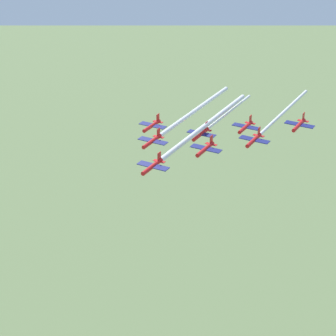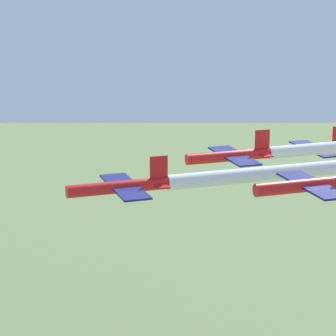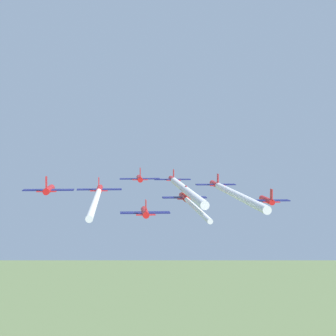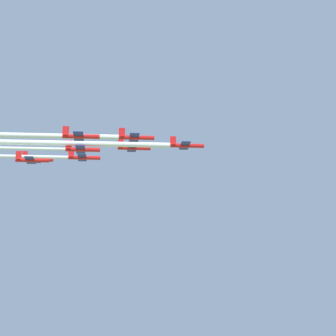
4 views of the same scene
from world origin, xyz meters
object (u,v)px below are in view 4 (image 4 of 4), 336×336
Objects in this scene: jet_3 at (83,158)px; jet_6 at (36,159)px; jet_5 at (80,136)px; jet_7 at (31,160)px; jet_2 at (135,137)px; jet_1 at (133,148)px; jet_4 at (81,149)px; jet_0 at (186,145)px.

jet_3 is 1.00× the size of jet_6.
jet_5 reaches higher than jet_7.
jet_6 is (39.30, -13.76, 1.30)m from jet_2.
jet_1 is 31.29m from jet_6.
jet_3 is at bearing 59.53° from jet_6.
jet_4 is at bearing 59.53° from jet_7.
jet_4 is at bearing -120.47° from jet_2.
jet_1 reaches higher than jet_4.
jet_0 is 31.37m from jet_5.
jet_1 is 15.91m from jet_2.
jet_3 is 15.89m from jet_7.
jet_0 is at bearing 59.53° from jet_1.
jet_6 reaches higher than jet_3.
jet_6 is at bearing -161.22° from jet_5.
jet_0 is at bearing 59.53° from jet_6.
jet_0 reaches higher than jet_7.
jet_3 is 1.00× the size of jet_7.
jet_7 is at bearing -120.47° from jet_2.
jet_0 is 15.64m from jet_2.
jet_2 is 27.35m from jet_3.
jet_1 is at bearing 90.00° from jet_7.
jet_2 is 1.00× the size of jet_4.
jet_3 is at bearing -120.47° from jet_1.
jet_1 is 1.00× the size of jet_4.
jet_4 is at bearing 0.00° from jet_3.
jet_7 is (38.92, 13.59, -2.80)m from jet_0.
jet_2 is 1.00× the size of jet_5.
jet_3 is 31.81m from jet_5.
jet_6 is (15.64, -0.03, 1.07)m from jet_3.
jet_4 is 1.00× the size of jet_5.
jet_6 is at bearing -120.47° from jet_3.
jet_0 is at bearing 78.91° from jet_7.
jet_0 is 1.00× the size of jet_6.
jet_3 is 15.68m from jet_6.
jet_5 is (-16.02, 27.38, -2.31)m from jet_3.
jet_2 reaches higher than jet_4.
jet_2 is 15.78m from jet_5.
jet_7 is at bearing -120.47° from jet_4.
jet_0 is 1.00× the size of jet_4.
jet_5 is at bearing -29.54° from jet_1.
jet_4 is (7.63, 13.66, -2.67)m from jet_1.
jet_1 reaches higher than jet_0.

